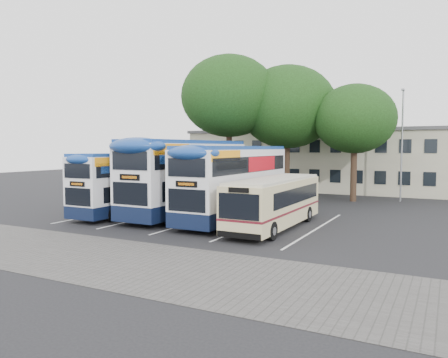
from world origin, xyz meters
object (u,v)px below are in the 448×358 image
tree_right (355,119)px  bus_single (275,200)px  bus_dd_left (133,180)px  bus_dd_mid (188,174)px  tree_left (229,96)px  bus_dd_right (235,179)px  lamp_post (402,139)px  tree_mid (288,107)px

tree_right → bus_single: size_ratio=1.04×
bus_dd_left → bus_dd_mid: 3.76m
tree_left → bus_dd_left: bearing=-96.8°
bus_dd_mid → bus_single: bus_dd_mid is taller
bus_dd_right → bus_single: size_ratio=1.17×
tree_left → tree_right: (10.30, 2.09, -2.14)m
tree_left → bus_dd_right: tree_left is taller
lamp_post → bus_dd_left: bearing=-135.0°
tree_left → lamp_post: bearing=15.1°
lamp_post → tree_mid: (-9.31, -1.13, 2.83)m
bus_dd_right → bus_single: bus_dd_right is taller
lamp_post → bus_dd_right: size_ratio=0.84×
tree_mid → bus_single: tree_mid is taller
tree_mid → bus_dd_mid: bearing=-100.2°
tree_left → bus_dd_left: 13.25m
tree_left → bus_dd_left: tree_left is taller
bus_dd_mid → bus_dd_right: bearing=-8.7°
bus_dd_mid → bus_dd_right: (3.64, -0.56, -0.20)m
tree_left → tree_mid: size_ratio=1.07×
tree_right → bus_dd_left: tree_right is taller
tree_left → bus_single: size_ratio=1.35×
tree_right → bus_dd_right: (-4.52, -12.75, -4.21)m
tree_mid → tree_right: bearing=-4.8°
tree_right → bus_dd_left: bearing=-130.8°
tree_mid → bus_dd_mid: (-2.29, -12.69, -5.24)m
bus_dd_mid → tree_left: bearing=102.0°
lamp_post → tree_right: 4.12m
bus_dd_mid → bus_single: 7.06m
tree_mid → bus_dd_right: tree_mid is taller
lamp_post → bus_dd_left: lamp_post is taller
bus_dd_right → bus_single: (3.09, -1.25, -0.92)m
bus_dd_left → bus_dd_mid: (3.49, 1.31, 0.45)m
tree_left → bus_dd_right: size_ratio=1.15×
tree_mid → bus_dd_right: (1.35, -13.25, -5.45)m
bus_dd_right → bus_single: bearing=-22.0°
tree_left → bus_dd_left: size_ratio=1.28×
tree_left → bus_dd_right: 13.69m
lamp_post → bus_dd_mid: 18.20m
tree_left → bus_single: (8.87, -11.91, -7.27)m
lamp_post → tree_mid: 9.80m
tree_mid → bus_single: (4.44, -14.50, -6.37)m
tree_right → bus_single: (-1.43, -14.00, -5.13)m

